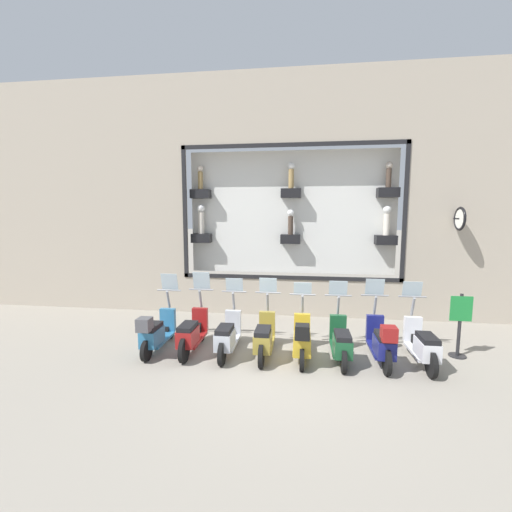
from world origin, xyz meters
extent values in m
plane|color=gray|center=(0.00, 0.00, 0.00)|extent=(120.00, 120.00, 0.00)
cube|color=#ADA08E|center=(3.60, 0.00, 0.57)|extent=(0.40, 6.61, 1.14)
cube|color=#ADA08E|center=(3.60, 0.00, 6.21)|extent=(0.40, 6.61, 2.08)
cube|color=black|center=(3.39, 0.00, 5.11)|extent=(0.04, 6.61, 0.12)
cube|color=black|center=(3.39, 0.00, 1.20)|extent=(0.04, 6.61, 0.12)
cube|color=black|center=(3.39, -3.25, 3.15)|extent=(0.04, 0.12, 4.03)
cube|color=black|center=(3.39, 3.25, 3.15)|extent=(0.04, 0.12, 4.03)
cube|color=silver|center=(3.95, 0.00, 3.15)|extent=(0.04, 6.37, 3.79)
cube|color=black|center=(3.73, -2.83, 3.74)|extent=(0.36, 0.61, 0.28)
cylinder|color=#47382D|center=(3.73, -2.83, 4.15)|extent=(0.15, 0.15, 0.55)
sphere|color=beige|center=(3.73, -2.83, 4.53)|extent=(0.20, 0.20, 0.20)
cube|color=black|center=(3.73, 0.00, 3.74)|extent=(0.36, 0.61, 0.28)
cylinder|color=#9E7F4C|center=(3.73, 0.00, 4.17)|extent=(0.16, 0.16, 0.57)
sphere|color=white|center=(3.73, 0.00, 4.56)|extent=(0.21, 0.21, 0.21)
cube|color=black|center=(3.73, 2.83, 3.74)|extent=(0.36, 0.61, 0.28)
cylinder|color=#9E7F4C|center=(3.73, 2.83, 4.15)|extent=(0.15, 0.15, 0.55)
sphere|color=beige|center=(3.73, 2.83, 4.53)|extent=(0.20, 0.20, 0.20)
cube|color=black|center=(3.73, -2.83, 2.35)|extent=(0.36, 0.61, 0.28)
cylinder|color=silver|center=(3.73, -2.83, 2.81)|extent=(0.18, 0.18, 0.64)
sphere|color=white|center=(3.73, -2.83, 3.24)|extent=(0.23, 0.23, 0.23)
cube|color=black|center=(3.73, 0.00, 2.35)|extent=(0.36, 0.61, 0.28)
cylinder|color=#47382D|center=(3.73, 0.00, 2.77)|extent=(0.16, 0.16, 0.56)
sphere|color=white|center=(3.73, 0.00, 3.15)|extent=(0.20, 0.20, 0.20)
cube|color=black|center=(3.73, 2.83, 2.35)|extent=(0.36, 0.61, 0.28)
cylinder|color=silver|center=(3.73, 2.83, 2.83)|extent=(0.19, 0.19, 0.68)
sphere|color=white|center=(3.73, 2.83, 3.29)|extent=(0.25, 0.25, 0.25)
cylinder|color=black|center=(3.23, -4.57, 2.99)|extent=(0.35, 0.05, 0.05)
torus|color=black|center=(3.05, -4.57, 2.99)|extent=(0.65, 0.07, 0.65)
cylinder|color=white|center=(3.05, -4.57, 2.99)|extent=(0.53, 0.03, 0.53)
cylinder|color=black|center=(1.05, -2.85, 0.26)|extent=(0.52, 0.09, 0.52)
cylinder|color=black|center=(-0.23, -2.85, 0.26)|extent=(0.52, 0.09, 0.52)
cube|color=silver|center=(0.41, -2.85, 0.25)|extent=(1.02, 0.38, 0.06)
cube|color=silver|center=(0.04, -2.85, 0.46)|extent=(0.61, 0.35, 0.36)
cube|color=black|center=(0.04, -2.85, 0.69)|extent=(0.58, 0.31, 0.10)
cube|color=silver|center=(0.95, -2.85, 0.56)|extent=(0.12, 0.37, 0.56)
cylinder|color=gray|center=(1.02, -2.85, 1.05)|extent=(0.20, 0.06, 0.45)
cylinder|color=gray|center=(1.09, -2.85, 1.26)|extent=(0.04, 0.61, 0.04)
cube|color=silver|center=(1.13, -2.85, 1.44)|extent=(0.09, 0.42, 0.34)
cylinder|color=black|center=(1.05, -2.03, 0.26)|extent=(0.52, 0.09, 0.52)
cylinder|color=black|center=(-0.23, -2.03, 0.26)|extent=(0.52, 0.09, 0.52)
cube|color=navy|center=(0.41, -2.03, 0.25)|extent=(1.02, 0.38, 0.06)
cube|color=navy|center=(0.04, -2.03, 0.46)|extent=(0.61, 0.35, 0.36)
cube|color=black|center=(0.04, -2.03, 0.69)|extent=(0.58, 0.31, 0.10)
cube|color=navy|center=(0.95, -2.03, 0.56)|extent=(0.12, 0.37, 0.56)
cylinder|color=gray|center=(1.02, -2.03, 1.05)|extent=(0.20, 0.06, 0.45)
cylinder|color=gray|center=(1.09, -2.03, 1.27)|extent=(0.04, 0.61, 0.04)
cube|color=silver|center=(1.13, -2.03, 1.46)|extent=(0.10, 0.42, 0.38)
cube|color=maroon|center=(-0.28, -2.03, 0.85)|extent=(0.28, 0.28, 0.28)
cylinder|color=black|center=(1.08, -1.21, 0.23)|extent=(0.46, 0.09, 0.46)
cylinder|color=black|center=(-0.26, -1.21, 0.23)|extent=(0.46, 0.09, 0.46)
cube|color=#19512D|center=(0.41, -1.21, 0.22)|extent=(1.02, 0.38, 0.06)
cube|color=#19512D|center=(0.04, -1.21, 0.43)|extent=(0.61, 0.35, 0.36)
cube|color=black|center=(0.04, -1.21, 0.66)|extent=(0.58, 0.31, 0.10)
cube|color=#19512D|center=(0.95, -1.21, 0.53)|extent=(0.12, 0.37, 0.56)
cylinder|color=gray|center=(1.02, -1.21, 1.02)|extent=(0.20, 0.06, 0.45)
cylinder|color=gray|center=(1.09, -1.21, 1.24)|extent=(0.04, 0.60, 0.04)
cube|color=silver|center=(1.13, -1.21, 1.41)|extent=(0.09, 0.42, 0.34)
cylinder|color=black|center=(1.08, -0.39, 0.23)|extent=(0.46, 0.09, 0.46)
cylinder|color=black|center=(-0.26, -0.39, 0.23)|extent=(0.46, 0.09, 0.46)
cube|color=gold|center=(0.41, -0.39, 0.22)|extent=(1.02, 0.39, 0.06)
cube|color=gold|center=(0.04, -0.39, 0.43)|extent=(0.61, 0.35, 0.36)
cube|color=black|center=(0.04, -0.39, 0.66)|extent=(0.58, 0.31, 0.10)
cube|color=gold|center=(0.95, -0.39, 0.53)|extent=(0.12, 0.37, 0.56)
cylinder|color=gray|center=(1.02, -0.39, 1.02)|extent=(0.20, 0.06, 0.45)
cylinder|color=gray|center=(1.09, -0.39, 1.23)|extent=(0.04, 0.60, 0.04)
cube|color=silver|center=(1.13, -0.39, 1.38)|extent=(0.08, 0.42, 0.29)
cube|color=black|center=(-0.30, -0.39, 0.82)|extent=(0.28, 0.28, 0.28)
cylinder|color=black|center=(1.06, 0.44, 0.25)|extent=(0.50, 0.09, 0.50)
cylinder|color=black|center=(-0.24, 0.44, 0.25)|extent=(0.50, 0.09, 0.50)
cube|color=olive|center=(0.41, 0.44, 0.24)|extent=(1.02, 0.39, 0.06)
cube|color=olive|center=(0.04, 0.44, 0.45)|extent=(0.61, 0.35, 0.36)
cube|color=black|center=(0.04, 0.44, 0.68)|extent=(0.58, 0.31, 0.10)
cube|color=olive|center=(0.95, 0.44, 0.55)|extent=(0.12, 0.37, 0.56)
cylinder|color=gray|center=(1.02, 0.44, 1.04)|extent=(0.20, 0.06, 0.45)
cylinder|color=gray|center=(1.09, 0.44, 1.25)|extent=(0.04, 0.60, 0.04)
cube|color=silver|center=(1.13, 0.44, 1.43)|extent=(0.09, 0.42, 0.35)
cylinder|color=black|center=(1.06, 1.26, 0.25)|extent=(0.50, 0.09, 0.50)
cylinder|color=black|center=(-0.24, 1.26, 0.25)|extent=(0.50, 0.09, 0.50)
cube|color=#B7BCC6|center=(0.41, 1.26, 0.24)|extent=(1.02, 0.38, 0.06)
cube|color=#B7BCC6|center=(0.04, 1.26, 0.45)|extent=(0.61, 0.35, 0.36)
cube|color=black|center=(0.04, 1.26, 0.68)|extent=(0.58, 0.31, 0.10)
cube|color=#B7BCC6|center=(0.95, 1.26, 0.55)|extent=(0.12, 0.37, 0.56)
cylinder|color=gray|center=(1.02, 1.26, 1.04)|extent=(0.20, 0.06, 0.45)
cylinder|color=gray|center=(1.09, 1.26, 1.25)|extent=(0.04, 0.60, 0.04)
cube|color=silver|center=(1.13, 1.26, 1.42)|extent=(0.08, 0.42, 0.32)
cylinder|color=black|center=(1.04, 2.08, 0.28)|extent=(0.55, 0.09, 0.55)
cylinder|color=black|center=(-0.22, 2.08, 0.28)|extent=(0.55, 0.09, 0.55)
cube|color=maroon|center=(0.41, 2.08, 0.26)|extent=(1.02, 0.38, 0.06)
cube|color=maroon|center=(0.04, 2.08, 0.47)|extent=(0.61, 0.35, 0.36)
cube|color=black|center=(0.04, 2.08, 0.70)|extent=(0.58, 0.31, 0.10)
cube|color=maroon|center=(0.95, 2.08, 0.57)|extent=(0.12, 0.37, 0.56)
cylinder|color=gray|center=(1.02, 2.08, 1.07)|extent=(0.20, 0.06, 0.45)
cylinder|color=gray|center=(1.09, 2.08, 1.28)|extent=(0.04, 0.61, 0.04)
cube|color=silver|center=(1.13, 2.08, 1.50)|extent=(0.11, 0.42, 0.43)
cylinder|color=black|center=(1.08, 2.90, 0.23)|extent=(0.46, 0.09, 0.46)
cylinder|color=black|center=(-0.26, 2.90, 0.23)|extent=(0.46, 0.09, 0.46)
cube|color=teal|center=(0.41, 2.90, 0.22)|extent=(1.02, 0.38, 0.06)
cube|color=teal|center=(0.04, 2.90, 0.43)|extent=(0.61, 0.35, 0.36)
cube|color=black|center=(0.04, 2.90, 0.66)|extent=(0.58, 0.31, 0.10)
cube|color=teal|center=(0.95, 2.90, 0.53)|extent=(0.12, 0.37, 0.56)
cylinder|color=gray|center=(1.02, 2.90, 1.02)|extent=(0.20, 0.06, 0.45)
cylinder|color=gray|center=(1.09, 2.90, 1.24)|extent=(0.04, 0.61, 0.04)
cube|color=silver|center=(1.13, 2.90, 1.45)|extent=(0.10, 0.42, 0.41)
cube|color=#4C4C51|center=(-0.30, 2.90, 0.82)|extent=(0.28, 0.28, 0.28)
cylinder|color=#232326|center=(0.87, -3.79, 0.01)|extent=(0.36, 0.36, 0.02)
cylinder|color=#232326|center=(0.87, -3.79, 0.71)|extent=(0.07, 0.07, 1.41)
cube|color=#1E8438|center=(0.85, -3.79, 1.09)|extent=(0.03, 0.45, 0.55)
camera|label=1|loc=(-6.86, -0.34, 3.14)|focal=24.00mm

